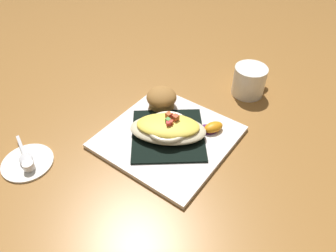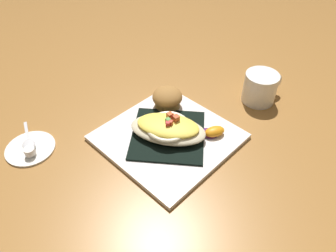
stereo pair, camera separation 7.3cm
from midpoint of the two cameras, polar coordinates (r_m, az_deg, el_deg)
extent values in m
plane|color=#96632E|center=(0.76, 2.75, -2.42)|extent=(2.60, 2.60, 0.00)
cube|color=white|center=(0.75, 2.77, -2.11)|extent=(0.31, 0.31, 0.01)
cube|color=black|center=(0.75, 2.79, -1.67)|extent=(0.24, 0.24, 0.00)
ellipsoid|color=beige|center=(0.74, 2.83, -0.76)|extent=(0.20, 0.18, 0.03)
torus|color=beige|center=(0.73, 2.86, -0.20)|extent=(0.14, 0.14, 0.01)
ellipsoid|color=#F3D54B|center=(0.73, 2.86, -0.01)|extent=(0.16, 0.15, 0.02)
cube|color=#CC4A35|center=(0.73, 3.19, 1.65)|extent=(0.01, 0.01, 0.01)
cube|color=#549942|center=(0.72, 3.02, 0.87)|extent=(0.01, 0.01, 0.01)
cube|color=#D93F39|center=(0.72, 2.91, 0.84)|extent=(0.01, 0.01, 0.01)
cube|color=#D03C34|center=(0.73, 3.62, 1.66)|extent=(0.01, 0.01, 0.01)
cube|color=#D63839|center=(0.71, 2.88, 0.31)|extent=(0.01, 0.01, 0.01)
cube|color=#B64D2B|center=(0.72, 4.34, 1.26)|extent=(0.01, 0.01, 0.01)
cube|color=#BB5025|center=(0.73, 3.18, 1.79)|extent=(0.01, 0.01, 0.01)
cube|color=#CB4630|center=(0.71, 3.35, 0.51)|extent=(0.01, 0.01, 0.01)
cylinder|color=olive|center=(0.83, 2.42, 4.01)|extent=(0.07, 0.07, 0.02)
ellipsoid|color=olive|center=(0.81, 2.46, 5.10)|extent=(0.08, 0.08, 0.04)
ellipsoid|color=#4C0F23|center=(0.81, 2.48, 5.66)|extent=(0.03, 0.03, 0.01)
ellipsoid|color=#562159|center=(0.76, 9.97, -1.40)|extent=(0.06, 0.06, 0.01)
ellipsoid|color=orange|center=(0.76, 11.06, -1.10)|extent=(0.04, 0.06, 0.02)
cylinder|color=white|center=(0.89, 18.38, 6.41)|extent=(0.09, 0.09, 0.08)
torus|color=white|center=(0.92, 20.65, 7.27)|extent=(0.02, 0.05, 0.05)
cylinder|color=#4C2D14|center=(0.90, 18.11, 5.41)|extent=(0.07, 0.07, 0.04)
cylinder|color=white|center=(0.78, -20.98, -3.77)|extent=(0.11, 0.11, 0.01)
ellipsoid|color=silver|center=(0.78, -21.16, -3.27)|extent=(0.04, 0.04, 0.01)
cube|color=silver|center=(0.81, -21.61, -0.99)|extent=(0.07, 0.03, 0.00)
cylinder|color=white|center=(0.76, -20.96, -4.38)|extent=(0.02, 0.02, 0.02)
camera|label=1|loc=(0.04, -87.13, 2.65)|focal=34.17mm
camera|label=2|loc=(0.04, 92.87, -2.65)|focal=34.17mm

